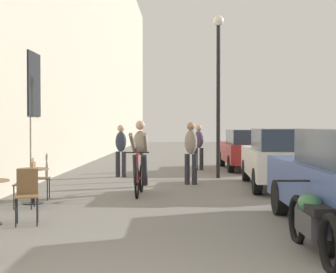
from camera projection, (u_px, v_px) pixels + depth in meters
The scene contains 12 objects.
cafe_chair_mid_toward_wall at pixel (27, 192), 8.21m from camera, with size 0.46×0.46×0.89m.
cafe_table_far at pixel (33, 178), 10.34m from camera, with size 0.64×0.64×0.72m.
cafe_chair_far_toward_street at pixel (37, 176), 10.90m from camera, with size 0.42×0.42×0.89m.
cafe_chair_far_toward_wall at pixel (28, 182), 9.77m from camera, with size 0.42×0.42×0.89m.
cyclist_on_bicycle at pixel (140, 159), 11.76m from camera, with size 0.52×1.76×1.74m.
pedestrian_near at pixel (191, 149), 13.66m from camera, with size 0.37×0.29×1.68m.
pedestrian_mid at pixel (121, 148), 15.66m from camera, with size 0.38×0.30×1.61m.
pedestrian_far at pixel (199, 145), 18.10m from camera, with size 0.34×0.24×1.61m.
street_lamp at pixel (218, 75), 15.30m from camera, with size 0.32×0.32×4.90m.
parked_car_second at pixel (283, 157), 12.93m from camera, with size 1.92×4.31×1.51m.
parked_car_third at pixel (248, 149), 18.26m from camera, with size 1.80×4.08×1.44m.
parked_motorcycle at pixel (312, 223), 6.24m from camera, with size 0.62×2.15×0.92m.
Camera 1 is at (0.72, -3.77, 1.61)m, focal length 54.37 mm.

